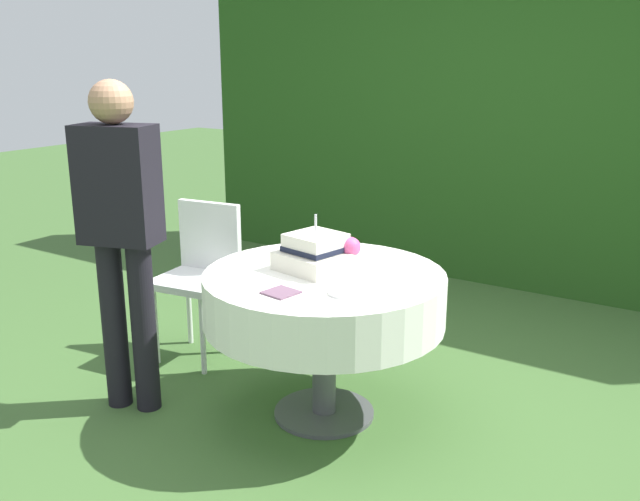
% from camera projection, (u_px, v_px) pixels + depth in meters
% --- Properties ---
extents(ground_plane, '(20.00, 20.00, 0.00)m').
position_uv_depth(ground_plane, '(324.00, 414.00, 3.43)').
color(ground_plane, '#3D602D').
extents(foliage_hedge, '(5.25, 0.42, 2.42)m').
position_uv_depth(foliage_hedge, '(511.00, 123.00, 5.18)').
color(foliage_hedge, '#234C19').
rests_on(foliage_hedge, ground_plane).
extents(cake_table, '(1.13, 1.13, 0.73)m').
position_uv_depth(cake_table, '(324.00, 298.00, 3.26)').
color(cake_table, '#4C4C51').
rests_on(cake_table, ground_plane).
extents(wedding_cake, '(0.36, 0.36, 0.27)m').
position_uv_depth(wedding_cake, '(318.00, 253.00, 3.26)').
color(wedding_cake, silver).
rests_on(wedding_cake, cake_table).
extents(serving_plate_near, '(0.14, 0.14, 0.01)m').
position_uv_depth(serving_plate_near, '(356.00, 251.00, 3.57)').
color(serving_plate_near, white).
rests_on(serving_plate_near, cake_table).
extents(serving_plate_far, '(0.15, 0.15, 0.01)m').
position_uv_depth(serving_plate_far, '(346.00, 293.00, 2.94)').
color(serving_plate_far, white).
rests_on(serving_plate_far, cake_table).
extents(napkin_stack, '(0.15, 0.15, 0.01)m').
position_uv_depth(napkin_stack, '(280.00, 292.00, 2.95)').
color(napkin_stack, '#6B4C60').
rests_on(napkin_stack, cake_table).
extents(garden_chair, '(0.45, 0.45, 0.89)m').
position_uv_depth(garden_chair, '(201.00, 265.00, 3.99)').
color(garden_chair, white).
rests_on(garden_chair, ground_plane).
extents(standing_person, '(0.40, 0.30, 1.60)m').
position_uv_depth(standing_person, '(121.00, 226.00, 3.26)').
color(standing_person, black).
rests_on(standing_person, ground_plane).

